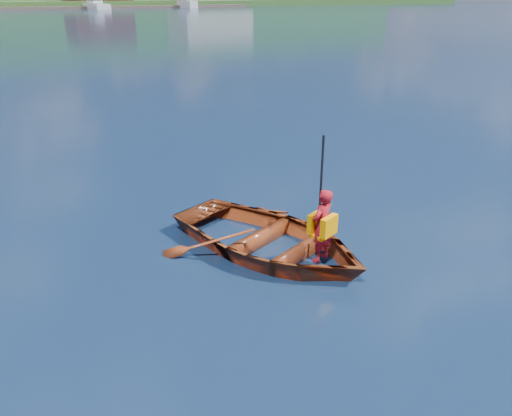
# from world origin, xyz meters

# --- Properties ---
(ground) EXTENTS (600.00, 600.00, 0.00)m
(ground) POSITION_xyz_m (0.00, 0.00, 0.00)
(ground) COLOR #0E2C45
(ground) RESTS_ON ground
(rowboat) EXTENTS (3.45, 4.10, 0.73)m
(rowboat) POSITION_xyz_m (0.16, 0.91, 0.21)
(rowboat) COLOR #79350F
(rowboat) RESTS_ON ground
(child_paddler) EXTENTS (0.48, 0.42, 1.89)m
(child_paddler) POSITION_xyz_m (0.57, 0.10, 0.68)
(child_paddler) COLOR #A5131E
(child_paddler) RESTS_ON ground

